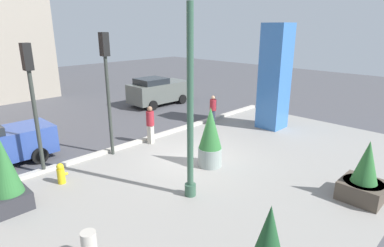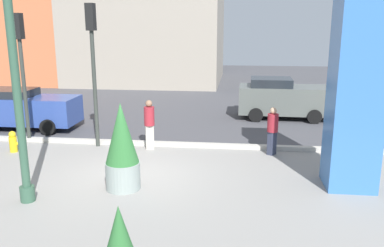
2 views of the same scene
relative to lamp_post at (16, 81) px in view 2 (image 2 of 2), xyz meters
name	(u,v)px [view 2 (image 2 of 2)]	position (x,y,z in m)	size (l,w,h in m)	color
ground_plane	(158,139)	(2.12, 5.94, -3.02)	(60.00, 60.00, 0.00)	#47474C
plaza_pavement	(110,207)	(2.12, -0.06, -3.02)	(18.00, 10.00, 0.02)	gray
curb_strip	(154,144)	(2.12, 5.06, -2.94)	(18.00, 0.24, 0.16)	#B7B2A8
lamp_post	(16,81)	(0.00, 0.00, 0.00)	(0.44, 0.44, 6.21)	#335642
art_pillar_blue	(356,89)	(8.18, 1.96, -0.33)	(1.25, 1.25, 5.39)	#3870BC
potted_plant_by_pillar	(122,148)	(2.15, 1.06, -1.88)	(0.92, 0.92, 2.35)	gray
fire_hydrant	(13,142)	(-2.54, 3.76, -2.65)	(0.36, 0.26, 0.75)	gold
traffic_light_far_side	(21,57)	(-2.66, 5.04, 0.14)	(0.28, 0.42, 4.71)	#333833
traffic_light_corner	(93,53)	(0.12, 4.78, 0.33)	(0.28, 0.42, 5.01)	#333833
car_far_lane	(282,98)	(7.21, 10.24, -2.06)	(4.21, 2.17, 1.90)	#565B56
car_passing_lane	(25,108)	(-3.80, 6.91, -2.15)	(4.33, 1.95, 1.69)	#2D4793
pedestrian_by_curb	(273,129)	(6.32, 4.51, -2.11)	(0.51, 0.51, 1.64)	#33384C
pedestrian_crossing	(149,122)	(2.08, 4.64, -2.03)	(0.45, 0.45, 1.77)	#B2AD9E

